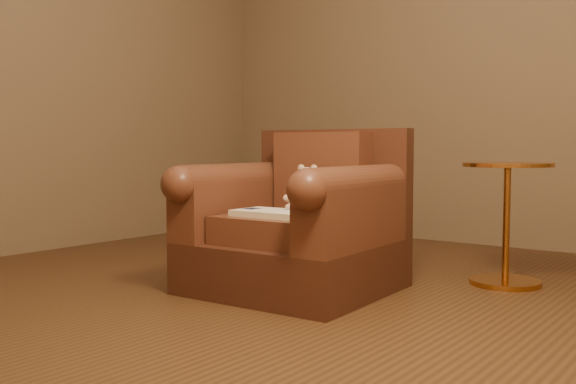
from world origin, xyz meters
The scene contains 5 objects.
floor centered at (0.00, 0.00, 0.00)m, with size 4.00×4.00×0.00m, color #4F321B.
armchair centered at (0.08, 0.03, 0.31)m, with size 0.92×0.88×0.80m.
teddy_bear centered at (0.08, 0.10, 0.47)m, with size 0.18×0.20×0.24m.
guidebook centered at (0.10, -0.19, 0.40)m, with size 0.38×0.23×0.03m.
side_table centered at (0.88, 0.74, 0.34)m, with size 0.45×0.45×0.63m.
Camera 1 is at (1.94, -2.52, 0.70)m, focal length 40.00 mm.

